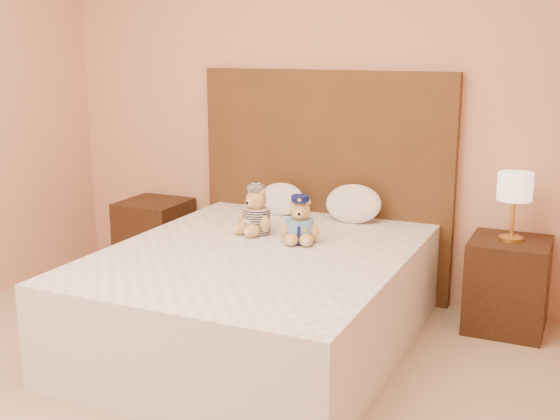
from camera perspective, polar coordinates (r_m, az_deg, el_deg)
The scene contains 10 objects.
room_walls at distance 3.09m, azimuth -8.29°, elevation 15.83°, with size 4.04×4.52×2.72m.
bed at distance 3.99m, azimuth -1.74°, elevation -7.08°, with size 1.60×2.00×0.55m.
headboard at distance 4.75m, azimuth 3.63°, elevation 2.21°, with size 1.75×0.08×1.50m, color #533319.
nightstand_left at distance 5.25m, azimuth -10.14°, elevation -2.21°, with size 0.45×0.45×0.55m, color #351D11.
nightstand_right at distance 4.39m, azimuth 17.99°, elevation -5.79°, with size 0.45×0.45×0.55m, color #351D11.
lamp at distance 4.24m, azimuth 18.55°, elevation 1.55°, with size 0.20×0.20×0.40m.
teddy_police at distance 4.01m, azimuth 1.64°, elevation -0.77°, with size 0.24×0.23×0.27m, color tan, non-canonical shape.
teddy_prisoner at distance 4.21m, azimuth -1.94°, elevation -0.01°, with size 0.26×0.24×0.29m, color tan, non-canonical shape.
pillow_left at distance 4.70m, azimuth 0.08°, elevation 1.03°, with size 0.32×0.21×0.23m, color white.
pillow_right at distance 4.51m, azimuth 5.98°, elevation 0.66°, with size 0.37×0.24×0.26m, color white.
Camera 1 is at (1.66, -2.14, 1.67)m, focal length 45.00 mm.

